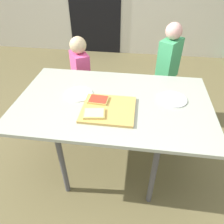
{
  "coord_description": "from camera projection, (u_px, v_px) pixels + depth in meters",
  "views": [
    {
      "loc": [
        0.17,
        -1.29,
        1.61
      ],
      "look_at": [
        -0.01,
        0.0,
        0.6
      ],
      "focal_mm": 34.51,
      "sensor_mm": 36.0,
      "label": 1
    }
  ],
  "objects": [
    {
      "name": "ground_plane",
      "position": [
        113.0,
        162.0,
        2.02
      ],
      "size": [
        16.0,
        16.0,
        0.0
      ],
      "primitive_type": "plane",
      "color": "brown"
    },
    {
      "name": "dining_table",
      "position": [
        113.0,
        107.0,
        1.62
      ],
      "size": [
        1.43,
        0.89,
        0.7
      ],
      "color": "#A3A996",
      "rests_on": "ground"
    },
    {
      "name": "cutting_board",
      "position": [
        108.0,
        109.0,
        1.49
      ],
      "size": [
        0.36,
        0.33,
        0.02
      ],
      "primitive_type": "cube",
      "color": "tan",
      "rests_on": "dining_table"
    },
    {
      "name": "pizza_slice_near_left",
      "position": [
        94.0,
        113.0,
        1.42
      ],
      "size": [
        0.15,
        0.13,
        0.02
      ],
      "color": "tan",
      "rests_on": "cutting_board"
    },
    {
      "name": "pizza_slice_far_left",
      "position": [
        98.0,
        100.0,
        1.55
      ],
      "size": [
        0.15,
        0.12,
        0.02
      ],
      "color": "tan",
      "rests_on": "cutting_board"
    },
    {
      "name": "plate_white_right",
      "position": [
        172.0,
        99.0,
        1.59
      ],
      "size": [
        0.21,
        0.21,
        0.01
      ],
      "primitive_type": "cylinder",
      "color": "white",
      "rests_on": "dining_table"
    },
    {
      "name": "plate_white_left",
      "position": [
        79.0,
        94.0,
        1.65
      ],
      "size": [
        0.21,
        0.21,
        0.01
      ],
      "primitive_type": "cylinder",
      "color": "white",
      "rests_on": "dining_table"
    },
    {
      "name": "child_left",
      "position": [
        81.0,
        75.0,
        2.26
      ],
      "size": [
        0.25,
        0.28,
        0.93
      ],
      "color": "#232049",
      "rests_on": "ground"
    },
    {
      "name": "child_right",
      "position": [
        167.0,
        71.0,
        2.17
      ],
      "size": [
        0.24,
        0.28,
        1.08
      ],
      "color": "navy",
      "rests_on": "ground"
    }
  ]
}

